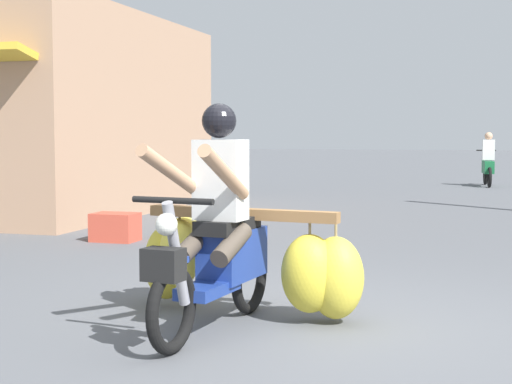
# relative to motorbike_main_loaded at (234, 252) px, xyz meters

# --- Properties ---
(ground_plane) EXTENTS (120.00, 120.00, 0.00)m
(ground_plane) POSITION_rel_motorbike_main_loaded_xyz_m (0.73, -0.07, -0.50)
(ground_plane) COLOR #56595E
(motorbike_main_loaded) EXTENTS (1.88, 1.88, 1.58)m
(motorbike_main_loaded) POSITION_rel_motorbike_main_loaded_xyz_m (0.00, 0.00, 0.00)
(motorbike_main_loaded) COLOR black
(motorbike_main_loaded) RESTS_ON ground
(motorbike_distant_ahead_left) EXTENTS (0.50, 1.62, 1.40)m
(motorbike_distant_ahead_left) POSITION_rel_motorbike_main_loaded_xyz_m (1.76, 15.64, 0.07)
(motorbike_distant_ahead_left) COLOR black
(motorbike_distant_ahead_left) RESTS_ON ground
(shopfront_building) EXTENTS (4.19, 6.63, 3.39)m
(shopfront_building) POSITION_rel_motorbike_main_loaded_xyz_m (-5.87, 6.85, 1.19)
(shopfront_building) COLOR tan
(shopfront_building) RESTS_ON ground
(produce_crate) EXTENTS (0.56, 0.40, 0.36)m
(produce_crate) POSITION_rel_motorbike_main_loaded_xyz_m (-2.77, 3.54, -0.32)
(produce_crate) COLOR #CC4C38
(produce_crate) RESTS_ON ground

